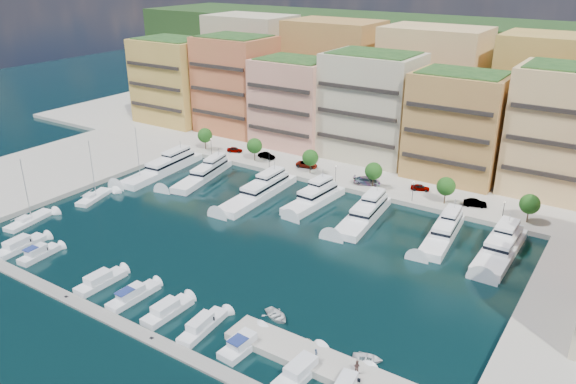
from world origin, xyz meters
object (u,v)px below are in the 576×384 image
object	(u,v)px
yacht_4	(365,214)
cruiser_6	(202,327)
yacht_1	(205,174)
sailboat_1	(94,198)
car_1	(267,156)
person_1	(357,367)
tree_2	(310,158)
cruiser_7	(244,345)
yacht_5	(444,232)
car_5	(475,203)
cruiser_8	(302,371)
yacht_2	(261,191)
car_0	(235,150)
cruiser_3	(100,282)
cruiser_4	(133,296)
yacht_3	(315,198)
person_0	(316,355)
yacht_6	(501,247)
lamppost_1	(269,156)
yacht_0	(166,167)
tender_0	(277,316)
sailboat_0	(29,221)
lamppost_4	(504,208)
lamppost_3	(413,188)
tree_1	(254,146)
cruiser_0	(20,246)
lamppost_2	(336,171)
car_2	(307,164)
car_3	(367,181)
car_4	(420,187)
tree_3	(374,171)
tender_2	(368,358)
tree_4	(446,186)
cruiser_1	(39,254)
tender_1	(310,341)
cruiser_5	(167,311)
sailboat_2	(139,181)

from	to	relation	value
yacht_4	cruiser_6	xyz separation A→B (m)	(-2.69, -44.39, -0.54)
yacht_1	yacht_4	size ratio (longest dim) A/B	1.05
sailboat_1	car_1	size ratio (longest dim) A/B	2.96
yacht_1	person_1	distance (m)	72.81
tree_2	cruiser_7	bearing A→B (deg)	-66.48
yacht_5	cruiser_6	size ratio (longest dim) A/B	2.10
car_5	cruiser_8	bearing A→B (deg)	158.03
yacht_2	car_0	size ratio (longest dim) A/B	6.06
cruiser_3	cruiser_4	distance (m)	7.36
cruiser_4	cruiser_7	size ratio (longest dim) A/B	1.14
yacht_1	yacht_3	distance (m)	28.80
person_0	yacht_6	bearing A→B (deg)	-28.00
lamppost_1	car_1	world-z (taller)	lamppost_1
yacht_0	yacht_2	bearing A→B (deg)	0.70
tree_2	tender_0	xyz separation A→B (m)	(25.12, -50.27, -4.29)
yacht_3	sailboat_0	size ratio (longest dim) A/B	1.32
car_1	lamppost_4	bearing A→B (deg)	-92.87
lamppost_3	yacht_6	distance (m)	23.48
tree_1	cruiser_0	world-z (taller)	tree_1
lamppost_2	person_1	bearing A→B (deg)	-58.66
car_2	person_0	distance (m)	69.79
person_1	car_3	bearing A→B (deg)	-69.62
lamppost_1	car_4	size ratio (longest dim) A/B	1.05
tree_3	cruiser_4	distance (m)	59.38
tree_3	tender_2	size ratio (longest dim) A/B	1.47
lamppost_1	car_0	world-z (taller)	lamppost_1
lamppost_2	person_1	distance (m)	61.96
tree_4	cruiser_8	xyz separation A→B (m)	(2.29, -58.10, -4.20)
tender_2	person_1	distance (m)	4.05
yacht_6	tender_2	world-z (taller)	yacht_6
cruiser_4	cruiser_1	bearing A→B (deg)	179.95
person_1	cruiser_7	bearing A→B (deg)	6.46
yacht_2	cruiser_1	distance (m)	45.47
car_5	car_3	bearing A→B (deg)	74.23
yacht_2	car_5	xyz separation A→B (m)	(40.52, 17.41, 0.54)
tender_1	lamppost_1	bearing A→B (deg)	64.32
sailboat_0	car_2	xyz separation A→B (m)	(29.87, 53.71, 1.41)
sailboat_0	car_4	size ratio (longest dim) A/B	3.30
yacht_3	cruiser_1	xyz separation A→B (m)	(-27.51, -45.76, -0.64)
tree_2	sailboat_0	bearing A→B (deg)	-122.59
tree_1	yacht_5	xyz separation A→B (m)	(52.37, -12.95, -3.53)
cruiser_5	tender_2	size ratio (longest dim) A/B	2.12
yacht_6	lamppost_1	bearing A→B (deg)	169.07
yacht_3	sailboat_2	world-z (taller)	sailboat_2
yacht_0	cruiser_3	distance (m)	50.64
yacht_4	car_5	distance (m)	22.94
yacht_3	cruiser_5	distance (m)	45.84
tender_2	tender_1	bearing A→B (deg)	80.13
lamppost_1	lamppost_4	distance (m)	54.00
tree_3	yacht_1	bearing A→B (deg)	-158.53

